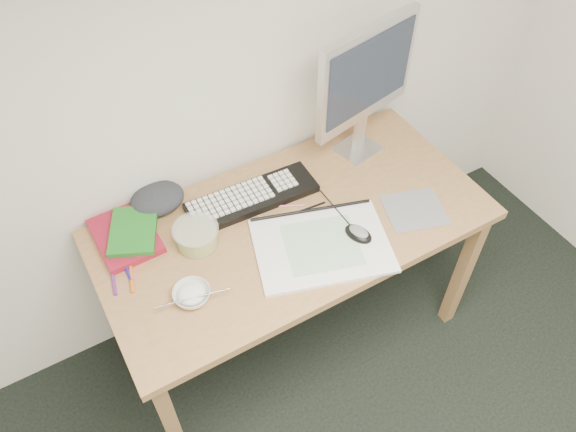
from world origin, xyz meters
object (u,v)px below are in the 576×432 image
(sketchpad, at_px, (322,246))
(monitor, at_px, (366,78))
(keyboard, at_px, (252,197))
(desk, at_px, (293,236))
(rice_bowl, at_px, (192,295))

(sketchpad, bearing_deg, monitor, 59.37)
(monitor, bearing_deg, sketchpad, -150.50)
(keyboard, distance_m, monitor, 0.60)
(desk, xyz_separation_m, sketchpad, (0.03, -0.15, 0.09))
(keyboard, xyz_separation_m, monitor, (0.50, 0.04, 0.32))
(sketchpad, relative_size, rice_bowl, 3.80)
(monitor, bearing_deg, rice_bowl, -171.83)
(keyboard, bearing_deg, monitor, 6.69)
(keyboard, bearing_deg, rice_bowl, -139.68)
(keyboard, bearing_deg, sketchpad, -69.22)
(desk, height_order, sketchpad, sketchpad)
(desk, xyz_separation_m, rice_bowl, (-0.44, -0.12, 0.10))
(sketchpad, bearing_deg, keyboard, 125.98)
(keyboard, relative_size, monitor, 0.90)
(desk, bearing_deg, monitor, 25.90)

